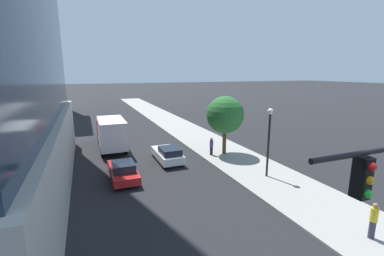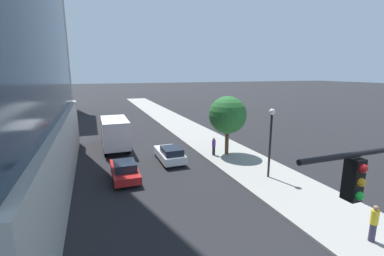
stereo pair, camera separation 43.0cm
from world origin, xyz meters
name	(u,v)px [view 2 (the right image)]	position (x,y,z in m)	size (l,w,h in m)	color
sidewalk	(238,159)	(7.67, 20.00, 0.07)	(5.39, 120.00, 0.15)	#9E9B93
construction_building	(14,26)	(-16.47, 56.60, 15.74)	(16.85, 16.87, 35.57)	#9E9B93
street_lamp	(271,132)	(7.57, 15.32, 3.58)	(0.44, 0.44, 5.16)	black
street_tree	(228,115)	(7.34, 21.53, 3.92)	(3.53, 3.53, 5.55)	brown
car_white	(170,154)	(1.71, 21.64, 0.72)	(1.89, 4.46, 1.47)	silver
car_red	(125,170)	(-2.53, 19.16, 0.67)	(1.83, 4.69, 1.38)	red
box_truck	(114,131)	(-2.53, 27.69, 1.83)	(2.46, 7.73, 3.29)	#B21E1E
pedestrian_yellow_shirt	(374,223)	(7.32, 7.15, 1.07)	(0.34, 0.34, 1.78)	#38334C
pedestrian_purple_shirt	(214,146)	(6.00, 21.59, 1.00)	(0.34, 0.34, 1.67)	black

